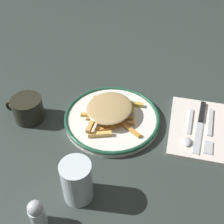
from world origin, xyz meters
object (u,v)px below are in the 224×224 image
at_px(plate, 112,118).
at_px(water_glass, 77,181).
at_px(knife, 200,122).
at_px(napkin, 199,128).
at_px(fries_heap, 110,110).
at_px(fork, 210,130).
at_px(spoon, 189,133).
at_px(salt_shaker, 37,214).
at_px(coffee_mug, 28,109).

xyz_separation_m(plate, water_glass, (0.04, 0.25, 0.04)).
bearing_deg(knife, napkin, 81.15).
distance_m(plate, fries_heap, 0.03).
height_order(fries_heap, knife, fries_heap).
bearing_deg(knife, water_glass, 43.92).
height_order(fries_heap, fork, fries_heap).
bearing_deg(napkin, knife, -98.85).
bearing_deg(fries_heap, knife, -175.58).
relative_size(fork, spoon, 1.16).
bearing_deg(spoon, salt_shaker, 43.70).
relative_size(napkin, coffee_mug, 2.09).
distance_m(plate, napkin, 0.25).
bearing_deg(napkin, coffee_mug, 3.91).
relative_size(spoon, salt_shaker, 1.93).
height_order(spoon, water_glass, water_glass).
bearing_deg(knife, fork, 127.39).
relative_size(fries_heap, water_glass, 1.70).
relative_size(fries_heap, spoon, 1.23).
bearing_deg(plate, fries_heap, -38.03).
distance_m(plate, coffee_mug, 0.25).
height_order(fries_heap, water_glass, water_glass).
bearing_deg(knife, coffee_mug, 6.01).
distance_m(napkin, knife, 0.02).
xyz_separation_m(spoon, water_glass, (0.25, 0.23, 0.04)).
bearing_deg(water_glass, knife, -136.08).
bearing_deg(coffee_mug, plate, -173.56).
height_order(fries_heap, napkin, fries_heap).
bearing_deg(fries_heap, coffee_mug, 7.74).
relative_size(spoon, water_glass, 1.38).
xyz_separation_m(knife, water_glass, (0.29, 0.28, 0.04)).
distance_m(napkin, coffee_mug, 0.50).
bearing_deg(coffee_mug, fork, -177.61).
distance_m(fries_heap, fork, 0.29).
bearing_deg(water_glass, salt_shaker, 50.71).
bearing_deg(spoon, fork, -159.01).
xyz_separation_m(knife, spoon, (0.04, 0.05, 0.00)).
bearing_deg(plate, coffee_mug, 6.44).
distance_m(water_glass, coffee_mug, 0.31).
distance_m(napkin, spoon, 0.05).
relative_size(fries_heap, fork, 1.06).
xyz_separation_m(fork, water_glass, (0.31, 0.25, 0.04)).
height_order(water_glass, salt_shaker, water_glass).
bearing_deg(coffee_mug, knife, -173.99).
bearing_deg(salt_shaker, spoon, -136.30).
bearing_deg(napkin, spoon, 47.02).
distance_m(fries_heap, napkin, 0.26).
bearing_deg(fries_heap, salt_shaker, 74.38).
bearing_deg(spoon, water_glass, 41.56).
height_order(fork, spoon, spoon).
bearing_deg(plate, water_glass, 82.10).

